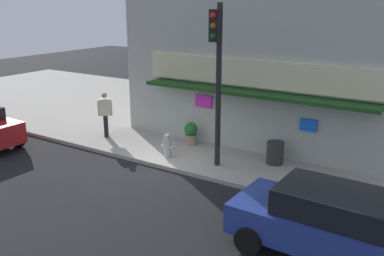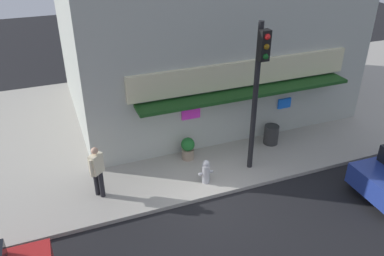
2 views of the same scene
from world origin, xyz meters
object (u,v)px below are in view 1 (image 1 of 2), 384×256
(fire_hydrant, at_px, (167,146))
(trash_can, at_px, (275,153))
(pedestrian, at_px, (105,113))
(parked_car_blue, at_px, (332,223))
(potted_plant_by_doorway, at_px, (191,133))
(traffic_light, at_px, (217,65))

(fire_hydrant, distance_m, trash_can, 3.70)
(trash_can, distance_m, pedestrian, 6.94)
(trash_can, bearing_deg, fire_hydrant, -157.13)
(parked_car_blue, bearing_deg, trash_can, 125.10)
(potted_plant_by_doorway, bearing_deg, trash_can, -2.50)
(fire_hydrant, relative_size, pedestrian, 0.48)
(fire_hydrant, xyz_separation_m, parked_car_blue, (6.40, -2.82, 0.26))
(traffic_light, xyz_separation_m, potted_plant_by_doorway, (-1.88, 1.41, -2.89))
(potted_plant_by_doorway, xyz_separation_m, parked_car_blue, (6.44, -4.41, 0.23))
(traffic_light, distance_m, potted_plant_by_doorway, 3.72)
(traffic_light, height_order, pedestrian, traffic_light)
(trash_can, bearing_deg, potted_plant_by_doorway, 177.50)
(traffic_light, relative_size, pedestrian, 2.90)
(trash_can, bearing_deg, traffic_light, -141.22)
(parked_car_blue, bearing_deg, pedestrian, 160.93)
(fire_hydrant, relative_size, potted_plant_by_doorway, 1.02)
(traffic_light, bearing_deg, pedestrian, 175.57)
(traffic_light, relative_size, trash_can, 6.86)
(traffic_light, bearing_deg, trash_can, 38.78)
(fire_hydrant, bearing_deg, potted_plant_by_doorway, 91.45)
(pedestrian, relative_size, parked_car_blue, 0.41)
(pedestrian, xyz_separation_m, parked_car_blue, (9.85, -3.41, -0.31))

